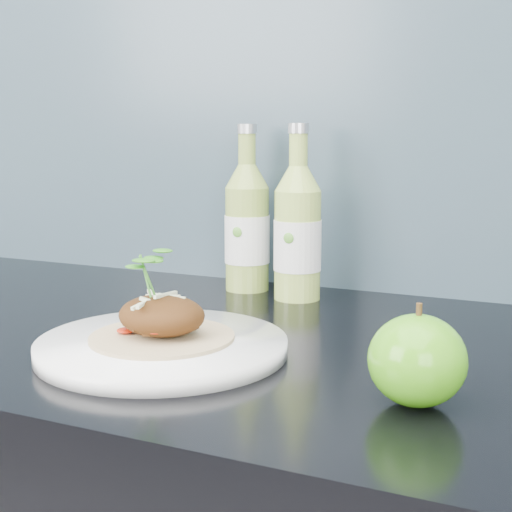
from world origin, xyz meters
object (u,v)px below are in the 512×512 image
object	(u,v)px
green_apple	(417,360)
cider_bottle_left	(247,228)
cider_bottle_right	(298,234)
dinner_plate	(162,346)

from	to	relation	value
green_apple	cider_bottle_left	size ratio (longest dim) A/B	0.42
cider_bottle_right	green_apple	bearing A→B (deg)	-56.89
dinner_plate	cider_bottle_right	world-z (taller)	cider_bottle_right
cider_bottle_left	dinner_plate	bearing A→B (deg)	-104.96
dinner_plate	cider_bottle_right	xyz separation A→B (m)	(0.03, 0.30, 0.08)
dinner_plate	green_apple	world-z (taller)	green_apple
cider_bottle_left	cider_bottle_right	world-z (taller)	same
green_apple	cider_bottle_left	distance (m)	0.49
green_apple	cider_bottle_left	bearing A→B (deg)	132.61
dinner_plate	cider_bottle_left	distance (m)	0.34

